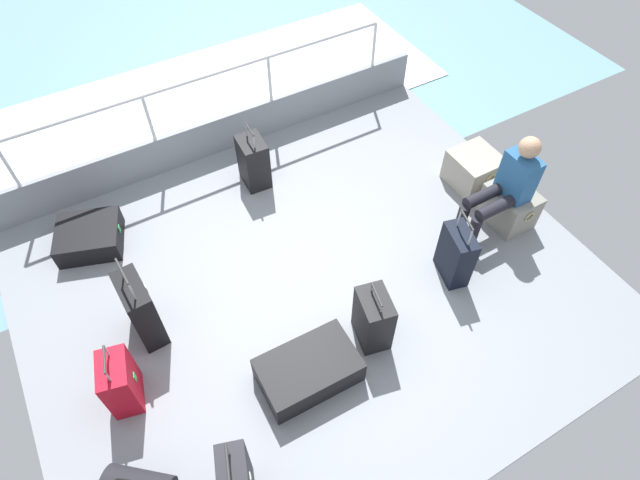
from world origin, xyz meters
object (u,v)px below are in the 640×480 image
object	(u,v)px
suitcase_3	(90,237)
suitcase_6	(120,382)
suitcase_1	(141,309)
suitcase_7	(309,370)
cargo_crate_0	(473,169)
suitcase_0	(373,319)
cargo_crate_1	(509,206)
suitcase_5	(456,255)
passenger_seated	(506,186)
suitcase_2	(254,162)

from	to	relation	value
suitcase_3	suitcase_6	size ratio (longest dim) A/B	1.09
suitcase_1	suitcase_7	bearing A→B (deg)	42.58
suitcase_6	cargo_crate_0	bearing A→B (deg)	97.63
cargo_crate_0	suitcase_3	world-z (taller)	cargo_crate_0
suitcase_0	cargo_crate_1	bearing A→B (deg)	102.82
suitcase_3	suitcase_7	size ratio (longest dim) A/B	0.91
suitcase_1	suitcase_5	size ratio (longest dim) A/B	1.15
suitcase_0	cargo_crate_0	bearing A→B (deg)	117.68
passenger_seated	suitcase_1	size ratio (longest dim) A/B	1.22
cargo_crate_0	suitcase_7	size ratio (longest dim) A/B	0.63
cargo_crate_1	suitcase_7	distance (m)	2.68
suitcase_2	suitcase_7	xyz separation A→B (m)	(2.32, -0.62, -0.16)
cargo_crate_1	passenger_seated	xyz separation A→B (m)	(0.00, -0.19, 0.38)
suitcase_5	suitcase_6	xyz separation A→B (m)	(-0.33, -3.06, -0.02)
suitcase_3	suitcase_6	world-z (taller)	suitcase_6
cargo_crate_0	suitcase_0	world-z (taller)	suitcase_0
cargo_crate_0	suitcase_5	bearing A→B (deg)	-48.19
passenger_seated	suitcase_7	distance (m)	2.54
suitcase_3	suitcase_7	distance (m)	2.61
suitcase_1	suitcase_6	bearing A→B (deg)	-34.37
suitcase_5	suitcase_3	bearing A→B (deg)	-125.55
suitcase_2	suitcase_3	size ratio (longest dim) A/B	1.00
suitcase_0	suitcase_1	size ratio (longest dim) A/B	0.73
passenger_seated	suitcase_2	xyz separation A→B (m)	(-1.80, -1.82, -0.30)
suitcase_1	passenger_seated	bearing A→B (deg)	80.48
suitcase_2	suitcase_0	bearing A→B (deg)	1.27
suitcase_6	cargo_crate_1	bearing A→B (deg)	89.05
passenger_seated	suitcase_3	distance (m)	4.09
cargo_crate_0	suitcase_7	xyz separation A→B (m)	(1.12, -2.67, -0.06)
suitcase_6	suitcase_5	bearing A→B (deg)	83.87
cargo_crate_1	suitcase_3	distance (m)	4.23
suitcase_0	suitcase_6	size ratio (longest dim) A/B	0.98
suitcase_0	suitcase_3	xyz separation A→B (m)	(-2.25, -1.86, -0.17)
cargo_crate_1	suitcase_3	xyz separation A→B (m)	(-1.81, -3.82, -0.09)
suitcase_2	suitcase_3	world-z (taller)	suitcase_2
suitcase_7	passenger_seated	bearing A→B (deg)	101.94
suitcase_6	suitcase_7	distance (m)	1.48
cargo_crate_1	suitcase_5	bearing A→B (deg)	-74.16
suitcase_1	suitcase_3	bearing A→B (deg)	-171.38
passenger_seated	cargo_crate_0	bearing A→B (deg)	159.08
suitcase_0	suitcase_6	world-z (taller)	suitcase_6
cargo_crate_1	suitcase_6	size ratio (longest dim) A/B	0.78
cargo_crate_0	suitcase_6	bearing A→B (deg)	-82.37
passenger_seated	suitcase_7	xyz separation A→B (m)	(0.52, -2.44, -0.46)
passenger_seated	suitcase_5	world-z (taller)	passenger_seated
passenger_seated	suitcase_0	bearing A→B (deg)	-75.90
cargo_crate_0	passenger_seated	distance (m)	0.76
suitcase_0	suitcase_1	bearing A→B (deg)	-121.45
passenger_seated	suitcase_0	distance (m)	1.85
passenger_seated	cargo_crate_1	bearing A→B (deg)	90.00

